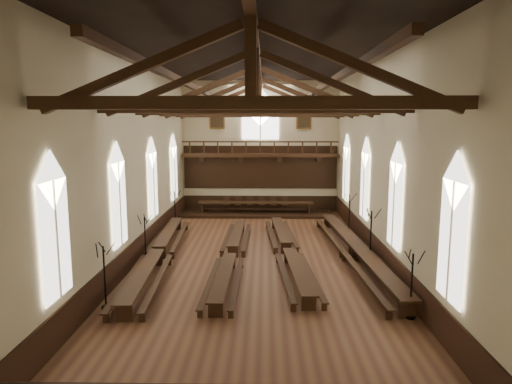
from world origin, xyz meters
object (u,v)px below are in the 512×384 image
Objects in this scene: refectory_row_c at (288,249)px; refectory_row_a at (157,252)px; candelabrum_right_far at (349,222)px; refectory_row_b at (231,253)px; candelabrum_left_mid at (145,248)px; candelabrum_right_mid at (370,247)px; candelabrum_right_near at (411,298)px; refectory_row_d at (356,248)px; high_table at (256,203)px; dais at (256,214)px; candelabrum_left_far at (175,216)px; candelabrum_left_near at (105,289)px.

refectory_row_a is at bearing -172.81° from refectory_row_c.
refectory_row_a is at bearing -151.38° from candelabrum_right_far.
refectory_row_b is 4.27m from candelabrum_left_mid.
candelabrum_right_mid is (4.00, -0.83, 0.35)m from refectory_row_c.
candelabrum_right_near reaches higher than refectory_row_c.
candelabrum_left_mid is (-10.55, -0.66, 0.14)m from refectory_row_d.
candelabrum_left_mid is 0.96× the size of candelabrum_right_near.
candelabrum_left_mid reaches higher than high_table.
dais is at bearing 99.71° from refectory_row_c.
candelabrum_left_mid is (-7.10, -0.78, 0.23)m from refectory_row_c.
high_table is (0.95, 11.74, 0.38)m from refectory_row_b.
candelabrum_left_far is 0.95× the size of candelabrum_right_far.
refectory_row_d is at bearing 5.90° from refectory_row_b.
refectory_row_d is 6.23× the size of candelabrum_left_mid.
refectory_row_a is at bearing -111.36° from high_table.
refectory_row_b reaches higher than dais.
refectory_row_c is 7.14m from candelabrum_left_mid.
candelabrum_left_near reaches higher than candelabrum_right_near.
candelabrum_right_mid is (5.88, -11.81, -0.02)m from high_table.
refectory_row_b is 7.17m from candelabrum_left_near.
candelabrum_right_mid is 1.06× the size of candelabrum_right_far.
high_table is at bearing 85.36° from refectory_row_b.
candelabrum_left_far is (-10.55, 6.87, 0.17)m from refectory_row_d.
candelabrum_right_far reaches higher than refectory_row_a.
candelabrum_left_far is 17.79m from candelabrum_right_near.
refectory_row_a is 9.97m from refectory_row_d.
candelabrum_right_mid is (11.10, -0.06, 0.12)m from candelabrum_left_mid.
dais is at bearing 66.06° from candelabrum_left_mid.
candelabrum_left_near reaches higher than candelabrum_left_mid.
refectory_row_b is at bearing -60.45° from candelabrum_left_far.
refectory_row_c is at bearing -80.29° from dais.
candelabrum_left_mid is (0.00, 5.75, -0.04)m from candelabrum_left_near.
refectory_row_c is at bearing 6.24° from candelabrum_left_mid.
candelabrum_left_mid is (-5.22, -11.75, 0.64)m from dais.
refectory_row_d is 5.89× the size of candelabrum_left_near.
candelabrum_left_mid reaches higher than refectory_row_a.
high_table reaches higher than refectory_row_b.
refectory_row_c is 4.97× the size of candelabrum_right_mid.
candelabrum_left_near is 1.02× the size of candelabrum_left_far.
candelabrum_left_near is at bearing -90.00° from candelabrum_left_far.
candelabrum_right_far reaches higher than candelabrum_left_mid.
high_table is at bearing 107.98° from candelabrum_right_near.
high_table is 3.08× the size of candelabrum_right_mid.
candelabrum_left_far is 1.00× the size of candelabrum_right_near.
candelabrum_left_mid reaches higher than refectory_row_d.
dais is at bearing 38.98° from candelabrum_left_far.
candelabrum_right_near is at bearing -3.22° from candelabrum_left_near.
candelabrum_left_near is 11.12m from candelabrum_right_near.
high_table is at bearing 38.98° from candelabrum_left_far.
candelabrum_left_far reaches higher than high_table.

